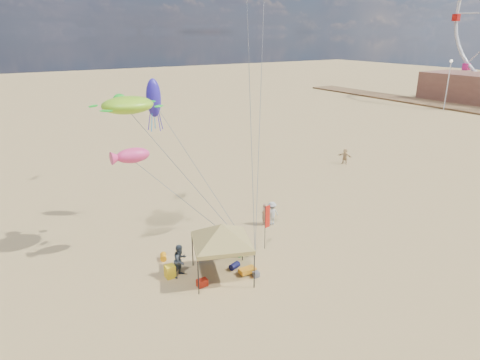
{
  "coord_description": "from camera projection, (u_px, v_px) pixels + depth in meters",
  "views": [
    {
      "loc": [
        -12.83,
        -17.93,
        12.52
      ],
      "look_at": [
        0.0,
        3.0,
        4.0
      ],
      "focal_mm": 31.96,
      "sensor_mm": 36.0,
      "label": 1
    }
  ],
  "objects": [
    {
      "name": "turtle_kite",
      "position": [
        128.0,
        105.0,
        23.59
      ],
      "size": [
        3.5,
        3.16,
        0.96
      ],
      "primitive_type": "ellipsoid",
      "rotation": [
        0.0,
        0.0,
        0.35
      ],
      "color": "#91D81F",
      "rests_on": "ground"
    },
    {
      "name": "chair_yellow",
      "position": [
        170.0,
        271.0,
        22.94
      ],
      "size": [
        0.5,
        0.5,
        0.7
      ],
      "primitive_type": "cube",
      "color": "yellow",
      "rests_on": "ground"
    },
    {
      "name": "building_north",
      "position": [
        466.0,
        87.0,
        81.27
      ],
      "size": [
        10.0,
        14.0,
        5.2
      ],
      "primitive_type": "cube",
      "color": "#8C5947",
      "rests_on": "ground"
    },
    {
      "name": "ground",
      "position": [
        267.0,
        259.0,
        24.88
      ],
      "size": [
        280.0,
        280.0,
        0.0
      ],
      "primitive_type": "plane",
      "color": "tan",
      "rests_on": "ground"
    },
    {
      "name": "bag_orange",
      "position": [
        163.0,
        257.0,
        24.78
      ],
      "size": [
        0.54,
        0.69,
        0.36
      ],
      "primitive_type": "cylinder",
      "rotation": [
        0.0,
        1.57,
        1.22
      ],
      "color": "orange",
      "rests_on": "ground"
    },
    {
      "name": "lamp_north",
      "position": [
        449.0,
        76.0,
        71.17
      ],
      "size": [
        0.5,
        0.5,
        8.25
      ],
      "color": "silver",
      "rests_on": "ground"
    },
    {
      "name": "person_near_b",
      "position": [
        180.0,
        260.0,
        22.92
      ],
      "size": [
        1.11,
        1.01,
        1.84
      ],
      "primitive_type": "imported",
      "rotation": [
        0.0,
        0.0,
        0.45
      ],
      "color": "#333C45",
      "rests_on": "ground"
    },
    {
      "name": "canopy_tent",
      "position": [
        221.0,
        226.0,
        22.19
      ],
      "size": [
        5.46,
        5.46,
        3.58
      ],
      "color": "black",
      "rests_on": "ground"
    },
    {
      "name": "cooler_red",
      "position": [
        202.0,
        283.0,
        22.19
      ],
      "size": [
        0.54,
        0.38,
        0.38
      ],
      "primitive_type": "cube",
      "color": "#A91D0D",
      "rests_on": "ground"
    },
    {
      "name": "person_near_c",
      "position": [
        272.0,
        213.0,
        29.09
      ],
      "size": [
        1.08,
        0.63,
        1.67
      ],
      "primitive_type": "imported",
      "rotation": [
        0.0,
        0.0,
        3.15
      ],
      "color": "beige",
      "rests_on": "ground"
    },
    {
      "name": "chair_green",
      "position": [
        240.0,
        250.0,
        25.23
      ],
      "size": [
        0.5,
        0.5,
        0.7
      ],
      "primitive_type": "cube",
      "color": "#188434",
      "rests_on": "ground"
    },
    {
      "name": "feather_flag",
      "position": [
        267.0,
        219.0,
        25.59
      ],
      "size": [
        0.42,
        0.13,
        2.82
      ],
      "color": "black",
      "rests_on": "ground"
    },
    {
      "name": "person_near_a",
      "position": [
        264.0,
        214.0,
        29.2
      ],
      "size": [
        0.66,
        0.64,
        1.52
      ],
      "primitive_type": "imported",
      "rotation": [
        0.0,
        0.0,
        3.85
      ],
      "color": "tan",
      "rests_on": "ground"
    },
    {
      "name": "squid_kite",
      "position": [
        154.0,
        98.0,
        28.07
      ],
      "size": [
        1.01,
        1.01,
        2.54
      ],
      "primitive_type": "ellipsoid",
      "rotation": [
        0.0,
        0.0,
        0.03
      ],
      "color": "#2E20AF",
      "rests_on": "ground"
    },
    {
      "name": "person_far_c",
      "position": [
        345.0,
        156.0,
        42.67
      ],
      "size": [
        1.06,
        1.51,
        1.57
      ],
      "primitive_type": "imported",
      "rotation": [
        0.0,
        0.0,
        5.17
      ],
      "color": "tan",
      "rests_on": "ground"
    },
    {
      "name": "bag_navy",
      "position": [
        235.0,
        266.0,
        23.82
      ],
      "size": [
        0.69,
        0.54,
        0.36
      ],
      "primitive_type": "cylinder",
      "rotation": [
        0.0,
        1.57,
        0.35
      ],
      "color": "#0E1040",
      "rests_on": "ground"
    },
    {
      "name": "crate_grey",
      "position": [
        256.0,
        274.0,
        23.07
      ],
      "size": [
        0.34,
        0.3,
        0.28
      ],
      "primitive_type": "cube",
      "color": "slate",
      "rests_on": "ground"
    },
    {
      "name": "beach_cart",
      "position": [
        247.0,
        270.0,
        23.34
      ],
      "size": [
        0.9,
        0.5,
        0.24
      ],
      "primitive_type": "cube",
      "color": "#FF9E1C",
      "rests_on": "ground"
    },
    {
      "name": "cooler_blue",
      "position": [
        237.0,
        237.0,
        27.08
      ],
      "size": [
        0.54,
        0.38,
        0.38
      ],
      "primitive_type": "cube",
      "color": "#122B99",
      "rests_on": "ground"
    },
    {
      "name": "fish_kite",
      "position": [
        133.0,
        155.0,
        23.74
      ],
      "size": [
        2.07,
        1.35,
        0.85
      ],
      "primitive_type": "ellipsoid",
      "rotation": [
        0.0,
        0.0,
        -0.23
      ],
      "color": "#F3387C",
      "rests_on": "ground"
    }
  ]
}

